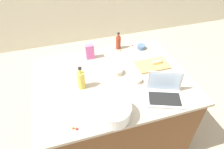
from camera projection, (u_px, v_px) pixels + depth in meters
ground_plane at (112, 130)px, 2.54m from camera, size 12.00×12.00×0.00m
island_counter at (112, 108)px, 2.25m from camera, size 1.53×1.15×0.90m
laptop at (165, 93)px, 1.74m from camera, size 0.37×0.32×0.22m
mixing_bowl_large at (114, 111)px, 1.56m from camera, size 0.28×0.28×0.12m
bottle_soy at (118, 42)px, 2.31m from camera, size 0.06×0.06×0.21m
bottle_oil at (81, 80)px, 1.80m from camera, size 0.07×0.07×0.23m
cutting_board at (153, 65)px, 2.10m from camera, size 0.33×0.21×0.02m
butter_stick_left at (157, 62)px, 2.09m from camera, size 0.11×0.04×0.04m
ramekin_small at (141, 47)px, 2.35m from camera, size 0.10×0.10×0.05m
ramekin_medium at (117, 71)px, 1.99m from camera, size 0.11×0.11×0.05m
ramekin_wide at (137, 80)px, 1.90m from camera, size 0.08×0.08×0.04m
candy_bag at (90, 52)px, 2.16m from camera, size 0.09×0.06×0.17m
candy_0 at (132, 45)px, 2.40m from camera, size 0.01×0.01×0.01m
candy_1 at (77, 129)px, 1.50m from camera, size 0.02×0.02×0.02m
candy_2 at (120, 50)px, 2.32m from camera, size 0.02×0.02×0.02m
candy_3 at (73, 128)px, 1.51m from camera, size 0.02×0.02×0.02m
candy_4 at (130, 105)px, 1.68m from camera, size 0.02×0.02×0.02m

